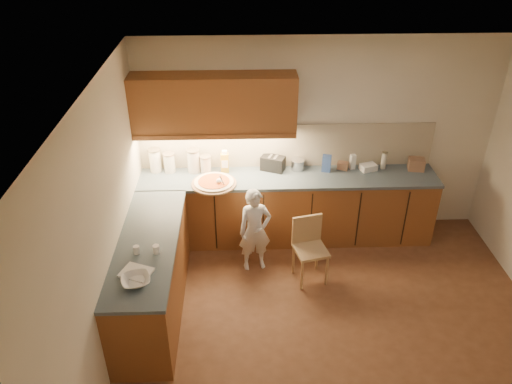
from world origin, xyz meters
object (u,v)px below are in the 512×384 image
at_px(pizza_on_board, 214,183).
at_px(toaster, 273,163).
at_px(wooden_chair, 309,244).
at_px(child, 255,230).
at_px(oil_jug, 225,162).

xyz_separation_m(pizza_on_board, toaster, (0.74, 0.35, 0.07)).
bearing_deg(wooden_chair, child, 149.73).
distance_m(child, wooden_chair, 0.66).
xyz_separation_m(pizza_on_board, child, (0.48, -0.45, -0.40)).
relative_size(pizza_on_board, toaster, 1.64).
distance_m(pizza_on_board, toaster, 0.82).
relative_size(pizza_on_board, child, 0.51).
bearing_deg(child, oil_jug, 103.19).
bearing_deg(child, toaster, 60.61).
height_order(wooden_chair, toaster, toaster).
height_order(oil_jug, toaster, oil_jug).
relative_size(oil_jug, toaster, 0.90).
xyz_separation_m(oil_jug, toaster, (0.61, 0.03, -0.04)).
bearing_deg(child, pizza_on_board, 125.57).
bearing_deg(pizza_on_board, child, -42.84).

